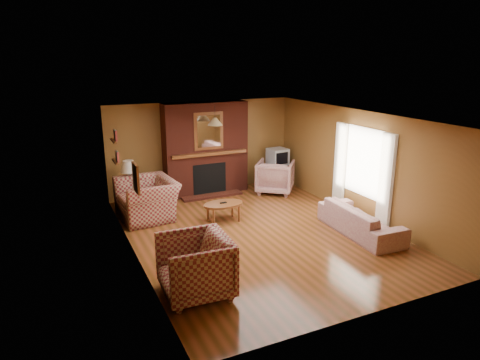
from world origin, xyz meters
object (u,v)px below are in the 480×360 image
fireplace (206,149)px  floral_armchair (275,177)px  crt_tv (278,157)px  tv_stand (277,175)px  floral_sofa (361,220)px  side_table (131,199)px  table_lamp (129,172)px  plaid_armchair (195,266)px  coffee_table (223,205)px  plaid_loveseat (147,199)px

fireplace → floral_armchair: fireplace is taller
crt_tv → floral_armchair: bearing=-124.7°
tv_stand → crt_tv: (0.00, -0.01, 0.53)m
floral_sofa → crt_tv: size_ratio=3.77×
floral_armchair → side_table: bearing=36.3°
fireplace → floral_sofa: (1.90, -3.89, -0.89)m
table_lamp → tv_stand: size_ratio=1.04×
floral_sofa → table_lamp: bearing=53.0°
fireplace → plaid_armchair: (-1.95, -4.70, -0.71)m
floral_armchair → table_lamp: (-3.78, 0.19, 0.50)m
plaid_armchair → floral_sofa: bearing=104.6°
floral_armchair → tv_stand: bearing=-85.3°
floral_sofa → coffee_table: size_ratio=2.25×
plaid_loveseat → floral_sofa: plaid_loveseat is taller
plaid_armchair → tv_stand: (4.00, 4.52, -0.17)m
tv_stand → crt_tv: 0.53m
plaid_armchair → tv_stand: size_ratio=1.73×
table_lamp → tv_stand: table_lamp is taller
fireplace → side_table: bearing=-165.7°
coffee_table → table_lamp: (-1.71, 1.55, 0.57)m
plaid_armchair → fireplace: bearing=160.2°
coffee_table → tv_stand: size_ratio=1.49×
plaid_loveseat → table_lamp: table_lamp is taller
plaid_loveseat → table_lamp: (-0.25, 0.62, 0.49)m
coffee_table → floral_sofa: bearing=-38.3°
floral_armchair → table_lamp: size_ratio=1.50×
plaid_loveseat → plaid_armchair: size_ratio=1.30×
plaid_loveseat → coffee_table: plaid_loveseat is taller
fireplace → floral_sofa: 4.42m
crt_tv → table_lamp: bearing=-175.3°
plaid_loveseat → side_table: (-0.25, 0.62, -0.15)m
tv_stand → fireplace: bearing=178.8°
crt_tv → tv_stand: bearing=90.0°
floral_sofa → side_table: (-4.00, 3.36, -0.00)m
side_table → tv_stand: tv_stand is taller
plaid_loveseat → crt_tv: crt_tv is taller
floral_sofa → coffee_table: (-2.29, 1.81, 0.07)m
plaid_loveseat → coffee_table: size_ratio=1.51×
coffee_table → crt_tv: bearing=37.8°
floral_armchair → coffee_table: 2.47m
fireplace → coffee_table: (-0.39, -2.08, -0.82)m
plaid_loveseat → crt_tv: 4.04m
crt_tv → plaid_loveseat: bearing=-166.2°
floral_armchair → table_lamp: 3.82m
coffee_table → side_table: (-1.71, 1.55, -0.07)m
coffee_table → tv_stand: bearing=37.9°
plaid_armchair → tv_stand: bearing=141.2°
floral_sofa → crt_tv: bearing=0.7°
plaid_armchair → floral_armchair: 5.39m
fireplace → coffee_table: fireplace is taller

